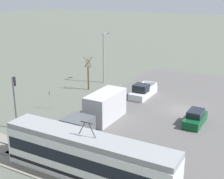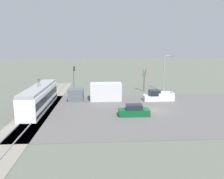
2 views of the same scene
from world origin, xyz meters
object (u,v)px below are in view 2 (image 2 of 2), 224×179
at_px(light_rail_tram, 40,98).
at_px(street_lamp_near_crossing, 165,71).
at_px(street_tree, 144,81).
at_px(box_truck, 99,92).
at_px(traffic_light_pole, 74,76).
at_px(no_parking_sign, 103,86).
at_px(pickup_truck, 158,96).
at_px(sedan_car_0, 134,111).

relative_size(light_rail_tram, street_lamp_near_crossing, 1.82).
bearing_deg(street_lamp_near_crossing, street_tree, 88.86).
relative_size(box_truck, street_lamp_near_crossing, 1.20).
height_order(light_rail_tram, traffic_light_pole, traffic_light_pole).
xyz_separation_m(box_truck, traffic_light_pole, (7.17, 5.14, 2.09)).
height_order(traffic_light_pole, no_parking_sign, traffic_light_pole).
height_order(light_rail_tram, box_truck, light_rail_tram).
bearing_deg(no_parking_sign, light_rail_tram, 140.25).
relative_size(street_tree, street_lamp_near_crossing, 0.64).
bearing_deg(light_rail_tram, pickup_truck, -78.54).
distance_m(box_truck, street_lamp_near_crossing, 16.72).
height_order(pickup_truck, traffic_light_pole, traffic_light_pole).
bearing_deg(no_parking_sign, sedan_car_0, -166.88).
bearing_deg(street_tree, pickup_truck, -174.62).
bearing_deg(box_truck, no_parking_sign, -7.27).
bearing_deg(sedan_car_0, traffic_light_pole, -148.42).
xyz_separation_m(box_truck, sedan_car_0, (-9.27, -4.97, -0.81)).
bearing_deg(street_lamp_near_crossing, no_parking_sign, 90.23).
bearing_deg(street_tree, street_lamp_near_crossing, -91.14).
bearing_deg(street_tree, no_parking_sign, 90.92).
xyz_separation_m(light_rail_tram, traffic_light_pole, (11.75, -4.14, 1.84)).
bearing_deg(sedan_car_0, light_rail_tram, -108.22).
xyz_separation_m(sedan_car_0, no_parking_sign, (17.05, 3.97, 0.69)).
height_order(light_rail_tram, street_tree, street_tree).
xyz_separation_m(street_tree, no_parking_sign, (-0.14, 8.96, -0.85)).
relative_size(sedan_car_0, traffic_light_pole, 0.77).
distance_m(traffic_light_pole, street_lamp_near_crossing, 19.63).
xyz_separation_m(box_truck, street_tree, (7.92, -9.96, 0.74)).
distance_m(street_tree, street_lamp_near_crossing, 5.05).
height_order(street_lamp_near_crossing, no_parking_sign, street_lamp_near_crossing).
bearing_deg(traffic_light_pole, box_truck, -144.37).
bearing_deg(street_lamp_near_crossing, light_rail_tram, 117.60).
distance_m(traffic_light_pole, no_parking_sign, 6.54).
relative_size(pickup_truck, traffic_light_pole, 0.96).
bearing_deg(light_rail_tram, sedan_car_0, -108.22).
distance_m(light_rail_tram, street_lamp_near_crossing, 26.94).
xyz_separation_m(light_rail_tram, box_truck, (4.58, -9.28, -0.25)).
relative_size(sedan_car_0, no_parking_sign, 1.84).
bearing_deg(pickup_truck, light_rail_tram, 101.46).
bearing_deg(light_rail_tram, street_lamp_near_crossing, -62.40).
distance_m(light_rail_tram, sedan_car_0, 15.04).
distance_m(box_truck, traffic_light_pole, 9.06).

